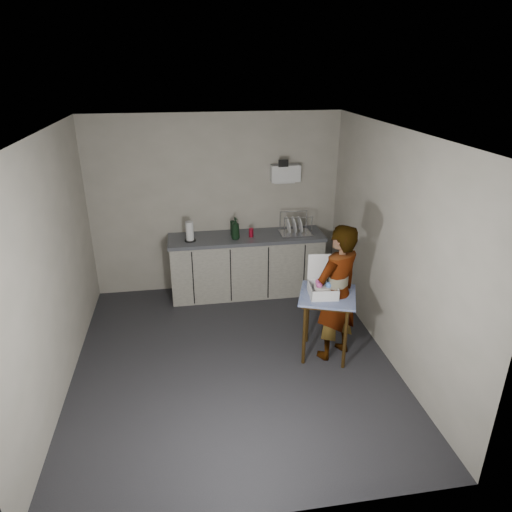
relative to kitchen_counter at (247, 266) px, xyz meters
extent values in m
plane|color=#28272C|center=(-0.40, -1.70, -0.43)|extent=(4.00, 4.00, 0.00)
cube|color=#B0AA99|center=(-0.40, 0.29, 0.87)|extent=(3.60, 0.02, 2.60)
cube|color=#B0AA99|center=(1.39, -1.70, 0.87)|extent=(0.02, 4.00, 2.60)
cube|color=#B0AA99|center=(-2.19, -1.70, 0.87)|extent=(0.02, 4.00, 2.60)
cube|color=white|center=(-0.40, -1.70, 2.17)|extent=(3.60, 4.00, 0.01)
cube|color=black|center=(0.00, 0.00, -0.39)|extent=(2.20, 0.52, 0.08)
cube|color=beige|center=(0.00, 0.00, 0.00)|extent=(2.20, 0.58, 0.86)
cube|color=#53565E|center=(0.00, 0.00, 0.46)|extent=(2.24, 0.62, 0.05)
cube|color=black|center=(-0.80, -0.29, 0.00)|extent=(0.02, 0.01, 0.80)
cube|color=black|center=(-0.27, -0.29, 0.00)|extent=(0.02, 0.01, 0.80)
cube|color=black|center=(0.27, -0.29, 0.00)|extent=(0.01, 0.01, 0.80)
cube|color=black|center=(0.80, -0.29, 0.00)|extent=(0.02, 0.01, 0.80)
cube|color=white|center=(0.60, 0.22, 1.32)|extent=(0.42, 0.16, 0.24)
cube|color=white|center=(0.60, 0.27, 1.18)|extent=(0.30, 0.06, 0.04)
cube|color=black|center=(0.55, 0.13, 1.48)|extent=(0.14, 0.02, 0.10)
cylinder|color=#3D280E|center=(0.39, -1.86, -0.06)|extent=(0.04, 0.04, 0.74)
cylinder|color=#3D280E|center=(0.82, -2.01, -0.06)|extent=(0.04, 0.04, 0.74)
cylinder|color=#3D280E|center=(0.54, -1.43, -0.06)|extent=(0.04, 0.04, 0.74)
cylinder|color=#3D280E|center=(0.97, -1.58, -0.06)|extent=(0.04, 0.04, 0.74)
cube|color=#3D280E|center=(0.68, -1.72, 0.33)|extent=(0.70, 0.70, 0.04)
cube|color=navy|center=(0.68, -1.72, 0.36)|extent=(0.79, 0.79, 0.03)
imported|color=#B2A593|center=(0.78, -1.74, 0.39)|extent=(0.71, 0.63, 1.63)
imported|color=black|center=(-0.17, -0.10, 0.64)|extent=(0.15, 0.15, 0.31)
cylinder|color=red|center=(0.06, -0.05, 0.55)|extent=(0.07, 0.07, 0.12)
cylinder|color=black|center=(-0.19, 0.06, 0.59)|extent=(0.06, 0.06, 0.22)
cylinder|color=black|center=(-0.81, -0.07, 0.49)|extent=(0.16, 0.16, 0.01)
cylinder|color=white|center=(-0.81, -0.07, 0.63)|extent=(0.11, 0.11, 0.27)
cube|color=silver|center=(0.71, -0.04, 0.49)|extent=(0.44, 0.33, 0.02)
cylinder|color=silver|center=(0.51, -0.19, 0.65)|extent=(0.01, 0.01, 0.29)
cylinder|color=silver|center=(0.91, -0.19, 0.65)|extent=(0.01, 0.01, 0.29)
cylinder|color=silver|center=(0.51, 0.10, 0.65)|extent=(0.01, 0.01, 0.29)
cylinder|color=silver|center=(0.91, 0.10, 0.65)|extent=(0.01, 0.01, 0.29)
cylinder|color=white|center=(0.60, -0.04, 0.63)|extent=(0.06, 0.24, 0.24)
cylinder|color=white|center=(0.69, -0.04, 0.63)|extent=(0.06, 0.24, 0.24)
cylinder|color=white|center=(0.78, -0.04, 0.63)|extent=(0.06, 0.24, 0.24)
cube|color=white|center=(0.62, -1.73, 0.38)|extent=(0.34, 0.34, 0.01)
cube|color=white|center=(0.60, -1.88, 0.44)|extent=(0.31, 0.04, 0.11)
cube|color=white|center=(0.63, -1.58, 0.44)|extent=(0.31, 0.04, 0.11)
cube|color=white|center=(0.47, -1.72, 0.44)|extent=(0.04, 0.31, 0.11)
cube|color=white|center=(0.77, -1.75, 0.44)|extent=(0.04, 0.31, 0.11)
cube|color=white|center=(0.64, -1.57, 0.65)|extent=(0.31, 0.04, 0.31)
cylinder|color=white|center=(0.62, -1.73, 0.44)|extent=(0.21, 0.21, 0.11)
sphere|color=#D950A1|center=(0.56, -1.76, 0.52)|extent=(0.07, 0.07, 0.07)
sphere|color=#5D97FF|center=(0.67, -1.78, 0.52)|extent=(0.07, 0.07, 0.07)
sphere|color=#58D683|center=(0.62, -1.68, 0.52)|extent=(0.07, 0.07, 0.07)
sphere|color=#D950A1|center=(0.58, -1.68, 0.52)|extent=(0.07, 0.07, 0.07)
camera|label=1|loc=(-0.84, -6.10, 2.79)|focal=32.00mm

